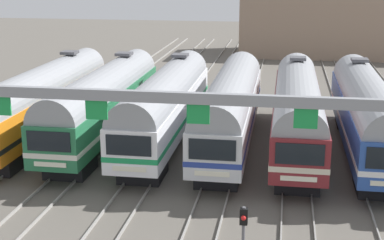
% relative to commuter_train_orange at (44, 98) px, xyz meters
% --- Properties ---
extents(ground_plane, '(160.00, 160.00, 0.00)m').
position_rel_commuter_train_orange_xyz_m(ground_plane, '(12.35, 0.00, -2.69)').
color(ground_plane, '#5B564F').
extents(track_bed, '(26.21, 70.00, 0.15)m').
position_rel_commuter_train_orange_xyz_m(track_bed, '(12.35, 17.00, -2.61)').
color(track_bed, gray).
rests_on(track_bed, ground).
extents(commuter_train_orange, '(2.88, 18.06, 5.05)m').
position_rel_commuter_train_orange_xyz_m(commuter_train_orange, '(0.00, 0.00, 0.00)').
color(commuter_train_orange, orange).
rests_on(commuter_train_orange, ground).
extents(commuter_train_green, '(2.88, 18.06, 5.05)m').
position_rel_commuter_train_orange_xyz_m(commuter_train_green, '(4.12, 0.00, 0.00)').
color(commuter_train_green, '#236B42').
rests_on(commuter_train_green, ground).
extents(commuter_train_white, '(2.88, 18.06, 5.05)m').
position_rel_commuter_train_orange_xyz_m(commuter_train_white, '(8.24, 0.00, 0.00)').
color(commuter_train_white, white).
rests_on(commuter_train_white, ground).
extents(commuter_train_silver, '(2.88, 18.06, 4.77)m').
position_rel_commuter_train_orange_xyz_m(commuter_train_silver, '(12.35, -0.00, -0.00)').
color(commuter_train_silver, silver).
rests_on(commuter_train_silver, ground).
extents(commuter_train_maroon, '(2.88, 18.06, 5.05)m').
position_rel_commuter_train_orange_xyz_m(commuter_train_maroon, '(16.47, 0.00, 0.00)').
color(commuter_train_maroon, maroon).
rests_on(commuter_train_maroon, ground).
extents(commuter_train_blue, '(2.88, 18.06, 5.05)m').
position_rel_commuter_train_orange_xyz_m(commuter_train_blue, '(20.59, 0.00, 0.00)').
color(commuter_train_blue, '#284C9E').
rests_on(commuter_train_blue, ground).
extents(catenary_gantry, '(29.95, 0.44, 6.97)m').
position_rel_commuter_train_orange_xyz_m(catenary_gantry, '(12.35, -13.50, 2.75)').
color(catenary_gantry, gray).
rests_on(catenary_gantry, ground).
extents(yard_signal_mast, '(0.28, 0.35, 3.10)m').
position_rel_commuter_train_orange_xyz_m(yard_signal_mast, '(14.41, -16.37, -0.53)').
color(yard_signal_mast, '#59595E').
rests_on(yard_signal_mast, ground).
extents(maintenance_building, '(28.13, 10.00, 7.69)m').
position_rel_commuter_train_orange_xyz_m(maintenance_building, '(24.05, 39.52, 1.16)').
color(maintenance_building, gray).
rests_on(maintenance_building, ground).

